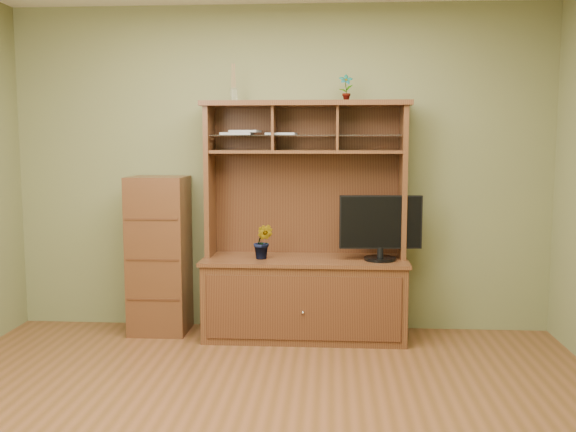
{
  "coord_description": "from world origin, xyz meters",
  "views": [
    {
      "loc": [
        0.43,
        -3.37,
        1.58
      ],
      "look_at": [
        0.12,
        1.2,
        1.05
      ],
      "focal_mm": 40.0,
      "sensor_mm": 36.0,
      "label": 1
    }
  ],
  "objects": [
    {
      "name": "room",
      "position": [
        0.0,
        0.0,
        1.35
      ],
      "size": [
        4.54,
        4.04,
        2.74
      ],
      "color": "#593619",
      "rests_on": "ground"
    },
    {
      "name": "media_hutch",
      "position": [
        0.22,
        1.73,
        0.52
      ],
      "size": [
        1.66,
        0.61,
        1.9
      ],
      "color": "#412112",
      "rests_on": "room"
    },
    {
      "name": "monitor",
      "position": [
        0.82,
        1.64,
        0.92
      ],
      "size": [
        0.65,
        0.25,
        0.51
      ],
      "rotation": [
        0.0,
        0.0,
        0.08
      ],
      "color": "black",
      "rests_on": "media_hutch"
    },
    {
      "name": "orchid_plant",
      "position": [
        -0.11,
        1.65,
        0.79
      ],
      "size": [
        0.17,
        0.15,
        0.28
      ],
      "primitive_type": "imported",
      "rotation": [
        0.0,
        0.0,
        -0.17
      ],
      "color": "#2B6021",
      "rests_on": "media_hutch"
    },
    {
      "name": "top_plant",
      "position": [
        0.54,
        1.8,
        2.01
      ],
      "size": [
        0.12,
        0.08,
        0.21
      ],
      "primitive_type": "imported",
      "rotation": [
        0.0,
        0.0,
        0.05
      ],
      "color": "#436D26",
      "rests_on": "media_hutch"
    },
    {
      "name": "reed_diffuser",
      "position": [
        -0.36,
        1.81,
        2.02
      ],
      "size": [
        0.06,
        0.06,
        0.3
      ],
      "color": "silver",
      "rests_on": "media_hutch"
    },
    {
      "name": "magazines",
      "position": [
        -0.2,
        1.8,
        1.65
      ],
      "size": [
        0.61,
        0.21,
        0.04
      ],
      "color": "#9E9EA2",
      "rests_on": "media_hutch"
    },
    {
      "name": "side_cabinet",
      "position": [
        -0.98,
        1.77,
        0.65
      ],
      "size": [
        0.46,
        0.42,
        1.3
      ],
      "color": "#412112",
      "rests_on": "room"
    }
  ]
}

